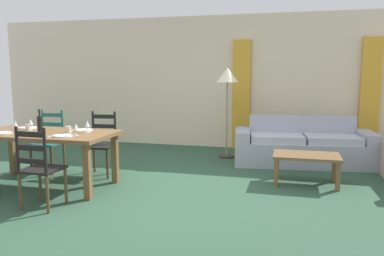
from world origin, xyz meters
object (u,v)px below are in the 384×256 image
Objects in this scene: wine_glass_far_left at (30,122)px; coffee_cup_primary at (68,129)px; dining_table at (45,138)px; dining_chair_near_right at (39,168)px; dining_chair_far_left at (49,141)px; coffee_table at (306,159)px; standing_lamp at (227,80)px; couch at (303,147)px; wine_bottle at (40,124)px; dining_chair_far_right at (101,144)px; wine_glass_near_right at (76,127)px; wine_glass_near_left at (15,125)px; coffee_cup_secondary at (28,127)px; wine_glass_far_right at (87,124)px.

wine_glass_far_left is 1.79× the size of coffee_cup_primary.
dining_chair_near_right is (0.48, -0.78, -0.19)m from dining_table.
dining_chair_far_left is 1.07× the size of coffee_table.
standing_lamp is (1.76, 2.36, 0.62)m from coffee_cup_primary.
wine_glass_far_left is at bearing -150.85° from couch.
standing_lamp reaches higher than dining_table.
wine_bottle is 1.96× the size of wine_glass_far_left.
dining_chair_far_right is 0.99m from wine_glass_near_right.
dining_chair_far_left is at bearing 138.98° from coffee_cup_primary.
wine_bottle reaches higher than coffee_cup_primary.
dining_chair_far_left is 0.75m from wine_glass_far_left.
dining_chair_far_right is at bearing -153.95° from couch.
wine_glass_far_left is 0.07× the size of couch.
dining_chair_far_left is at bearing 98.41° from wine_glass_near_left.
wine_glass_far_left is 4.33m from couch.
coffee_cup_secondary is at bearing -166.52° from coffee_table.
wine_glass_far_left reaches higher than coffee_cup_primary.
standing_lamp reaches higher than wine_glass_far_left.
wine_glass_far_right is (0.58, 0.12, 0.20)m from dining_table.
dining_chair_far_right is 3.02m from coffee_table.
wine_glass_far_left is at bearing 149.44° from wine_bottle.
coffee_table is at bearing 30.78° from dining_chair_near_right.
wine_bottle is 3.68m from coffee_table.
dining_table is 11.80× the size of wine_glass_near_right.
coffee_table is at bearing 21.80° from wine_glass_near_right.
wine_glass_near_left is at bearing -163.46° from wine_glass_far_right.
dining_chair_far_right reaches higher than dining_table.
wine_glass_far_right reaches higher than coffee_cup_primary.
dining_chair_near_right and dining_chair_far_right have the same top height.
wine_glass_far_right is at bearing 89.61° from wine_glass_near_right.
standing_lamp reaches higher than coffee_cup_primary.
wine_bottle reaches higher than dining_chair_far_left.
coffee_cup_secondary is (-0.90, 0.25, -0.07)m from wine_glass_near_right.
dining_table is 0.38m from wine_glass_far_left.
coffee_table is at bearing -89.49° from couch.
wine_glass_near_left is at bearing -96.29° from wine_glass_far_left.
wine_bottle is at bearing -165.39° from wine_glass_far_right.
wine_bottle is at bearing -61.26° from dining_chair_far_left.
wine_bottle is (-0.48, -0.78, 0.39)m from dining_chair_far_right.
standing_lamp is at bearing 172.15° from couch.
wine_glass_far_right is at bearing 16.54° from wine_glass_near_left.
standing_lamp reaches higher than wine_glass_near_left.
wine_glass_far_left is at bearing -140.19° from dining_chair_far_right.
wine_glass_near_right is 3.14m from coffee_table.
coffee_cup_primary is (0.65, -0.08, -0.07)m from wine_glass_far_left.
wine_glass_far_right is at bearing 0.25° from wine_glass_far_left.
dining_chair_far_left is 10.67× the size of coffee_cup_primary.
wine_glass_far_left reaches higher than dining_table.
wine_glass_near_left and wine_glass_far_left have the same top height.
wine_glass_near_right is at bearing -15.09° from dining_table.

